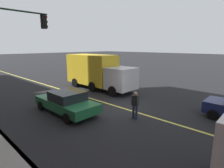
{
  "coord_description": "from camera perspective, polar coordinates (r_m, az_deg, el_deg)",
  "views": [
    {
      "loc": [
        -7.72,
        9.03,
        4.2
      ],
      "look_at": [
        -0.76,
        1.6,
        2.03
      ],
      "focal_mm": 28.58,
      "sensor_mm": 36.0,
      "label": 1
    }
  ],
  "objects": [
    {
      "name": "car_green",
      "position": [
        11.82,
        -14.34,
        -5.53
      ],
      "size": [
        4.71,
        2.12,
        1.42
      ],
      "color": "#1E6038",
      "rests_on": "ground"
    },
    {
      "name": "lane_stripe_center",
      "position": [
        12.6,
        2.48,
        -7.42
      ],
      "size": [
        80.0,
        0.16,
        0.01
      ],
      "primitive_type": "cube",
      "color": "#D8CC4C",
      "rests_on": "ground"
    },
    {
      "name": "ground",
      "position": [
        12.6,
        2.48,
        -7.45
      ],
      "size": [
        200.0,
        200.0,
        0.0
      ],
      "primitive_type": "plane",
      "color": "black"
    },
    {
      "name": "curb_edge",
      "position": [
        9.0,
        -29.19,
        -16.89
      ],
      "size": [
        80.0,
        0.16,
        0.15
      ],
      "primitive_type": "cube",
      "color": "slate",
      "rests_on": "ground"
    },
    {
      "name": "truck_yellow",
      "position": [
        17.83,
        -4.74,
        4.12
      ],
      "size": [
        7.81,
        2.52,
        3.35
      ],
      "color": "silver",
      "rests_on": "ground"
    },
    {
      "name": "traffic_light_mast",
      "position": [
        11.87,
        -31.35,
        11.44
      ],
      "size": [
        0.28,
        4.33,
        6.5
      ],
      "color": "#1E3823",
      "rests_on": "ground"
    },
    {
      "name": "pedestrian_with_backpack",
      "position": [
        10.51,
        7.49,
        -6.08
      ],
      "size": [
        0.4,
        0.38,
        1.64
      ],
      "color": "#262D4C",
      "rests_on": "ground"
    }
  ]
}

